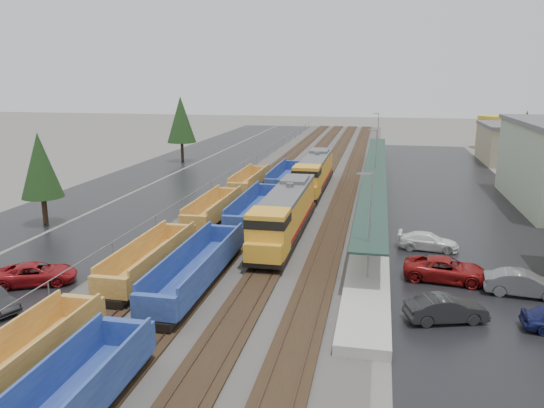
{
  "coord_description": "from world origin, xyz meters",
  "views": [
    {
      "loc": [
        9.9,
        -14.85,
        14.13
      ],
      "look_at": [
        -0.17,
        34.51,
        2.0
      ],
      "focal_mm": 35.0,
      "sensor_mm": 36.0,
      "label": 1
    }
  ],
  "objects": [
    {
      "name": "chainlink_fence",
      "position": [
        -9.5,
        58.44,
        1.61
      ],
      "size": [
        0.08,
        160.04,
        2.02
      ],
      "color": "gray",
      "rests_on": "ground"
    },
    {
      "name": "locomotive_trail",
      "position": [
        2.0,
        50.48,
        2.39
      ],
      "size": [
        3.01,
        19.82,
        4.49
      ],
      "color": "black",
      "rests_on": "ground"
    },
    {
      "name": "station_platform",
      "position": [
        9.5,
        50.01,
        0.73
      ],
      "size": [
        3.0,
        80.0,
        8.0
      ],
      "color": "#9E9B93",
      "rests_on": "ground"
    },
    {
      "name": "parked_car_east_b",
      "position": [
        14.95,
        22.28,
        0.82
      ],
      "size": [
        3.44,
        6.21,
        1.65
      ],
      "primitive_type": "imported",
      "rotation": [
        0.0,
        0.0,
        1.45
      ],
      "color": "maroon",
      "rests_on": "ground"
    },
    {
      "name": "west_road",
      "position": [
        -25.0,
        60.0,
        0.01
      ],
      "size": [
        9.0,
        160.0,
        0.02
      ],
      "primitive_type": "cube",
      "color": "black",
      "rests_on": "ground"
    },
    {
      "name": "distant_hills",
      "position": [
        44.79,
        210.68,
        0.0
      ],
      "size": [
        301.0,
        140.0,
        25.2
      ],
      "color": "#42513F",
      "rests_on": "ground"
    },
    {
      "name": "tree_west_far",
      "position": [
        -23.0,
        70.0,
        7.12
      ],
      "size": [
        4.84,
        4.84,
        11.0
      ],
      "color": "#332316",
      "rests_on": "ground"
    },
    {
      "name": "storage_tank",
      "position": [
        32.15,
        98.59,
        3.28
      ],
      "size": [
        6.57,
        6.57,
        6.57
      ],
      "primitive_type": "cylinder",
      "color": "gold",
      "rests_on": "ground"
    },
    {
      "name": "parked_car_east_e",
      "position": [
        19.65,
        20.53,
        0.82
      ],
      "size": [
        2.29,
        5.13,
        1.64
      ],
      "primitive_type": "imported",
      "rotation": [
        0.0,
        0.0,
        1.46
      ],
      "color": "#595B5E",
      "rests_on": "ground"
    },
    {
      "name": "locomotive_lead",
      "position": [
        2.0,
        29.48,
        2.39
      ],
      "size": [
        3.01,
        19.82,
        4.49
      ],
      "color": "black",
      "rests_on": "ground"
    },
    {
      "name": "east_commuter_lot",
      "position": [
        19.0,
        50.0,
        0.01
      ],
      "size": [
        16.0,
        100.0,
        0.02
      ],
      "primitive_type": "cube",
      "color": "black",
      "rests_on": "ground"
    },
    {
      "name": "ballast_strip",
      "position": [
        0.0,
        60.0,
        0.04
      ],
      "size": [
        20.0,
        160.0,
        0.08
      ],
      "primitive_type": "cube",
      "color": "#302D2B",
      "rests_on": "ground"
    },
    {
      "name": "tree_west_near",
      "position": [
        -22.0,
        30.0,
        5.82
      ],
      "size": [
        3.96,
        3.96,
        9.0
      ],
      "color": "#332316",
      "rests_on": "ground"
    },
    {
      "name": "parked_car_east_a",
      "position": [
        14.19,
        15.53,
        0.79
      ],
      "size": [
        3.0,
        5.05,
        1.57
      ],
      "primitive_type": "imported",
      "rotation": [
        0.0,
        0.0,
        1.87
      ],
      "color": "black",
      "rests_on": "ground"
    },
    {
      "name": "parked_car_west_c",
      "position": [
        -13.17,
        15.91,
        0.75
      ],
      "size": [
        4.47,
        5.93,
        1.5
      ],
      "primitive_type": "imported",
      "rotation": [
        0.0,
        0.0,
        1.99
      ],
      "color": "maroon",
      "rests_on": "ground"
    },
    {
      "name": "parked_car_east_c",
      "position": [
        14.24,
        29.21,
        0.72
      ],
      "size": [
        2.43,
        5.1,
        1.44
      ],
      "primitive_type": "imported",
      "rotation": [
        0.0,
        0.0,
        1.48
      ],
      "color": "white",
      "rests_on": "ground"
    },
    {
      "name": "well_string_blue",
      "position": [
        -2.0,
        17.83,
        1.2
      ],
      "size": [
        2.75,
        85.2,
        2.43
      ],
      "color": "navy",
      "rests_on": "ground"
    },
    {
      "name": "trackbed",
      "position": [
        -0.0,
        60.0,
        0.16
      ],
      "size": [
        14.6,
        160.0,
        0.22
      ],
      "color": "black",
      "rests_on": "ground"
    },
    {
      "name": "west_parking_lot",
      "position": [
        -15.0,
        60.0,
        0.01
      ],
      "size": [
        10.0,
        160.0,
        0.02
      ],
      "primitive_type": "cube",
      "color": "black",
      "rests_on": "ground"
    },
    {
      "name": "well_string_yellow",
      "position": [
        -6.0,
        19.01,
        1.14
      ],
      "size": [
        2.59,
        73.12,
        2.29
      ],
      "color": "#A5702D",
      "rests_on": "ground"
    },
    {
      "name": "tree_east",
      "position": [
        28.0,
        58.0,
        6.47
      ],
      "size": [
        4.4,
        4.4,
        10.0
      ],
      "color": "#332316",
      "rests_on": "ground"
    }
  ]
}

